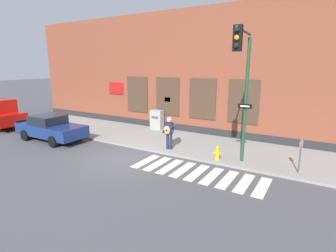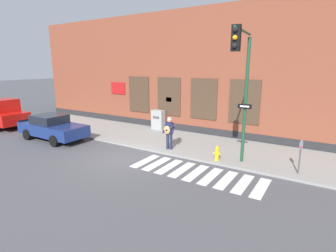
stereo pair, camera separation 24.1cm
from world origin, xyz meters
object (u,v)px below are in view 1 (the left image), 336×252
Objects in this scene: red_car at (51,128)px; fire_hydrant at (217,153)px; utility_box at (157,120)px; busker at (169,131)px; traffic_light at (243,77)px; parking_meter at (301,151)px.

fire_hydrant is at bearing 9.08° from red_car.
utility_box is 6.98m from fire_hydrant.
traffic_light reaches higher than busker.
traffic_light reaches higher than red_car.
fire_hydrant is at bearing -5.13° from busker.
busker is at bearing 14.35° from red_car.
parking_meter is at bearing 17.94° from traffic_light.
traffic_light is (11.19, 1.17, 3.23)m from red_car.
utility_box reaches higher than fire_hydrant.
traffic_light is 4.24× the size of utility_box.
utility_box is (4.22, 5.38, 0.01)m from red_car.
traffic_light is 8.75m from utility_box.
red_car is at bearing -170.92° from fire_hydrant.
parking_meter is 2.05× the size of fire_hydrant.
utility_box is (-9.30, 3.45, -0.27)m from parking_meter.
traffic_light is 3.83m from parking_meter.
traffic_light is 3.98× the size of parking_meter.
busker is (7.28, 1.86, 0.31)m from red_car.
busker is at bearing 169.96° from traffic_light.
parking_meter is (6.24, 0.06, -0.03)m from busker.
fire_hydrant is (-1.10, 0.44, -3.55)m from traffic_light.
red_car is 7.52m from busker.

